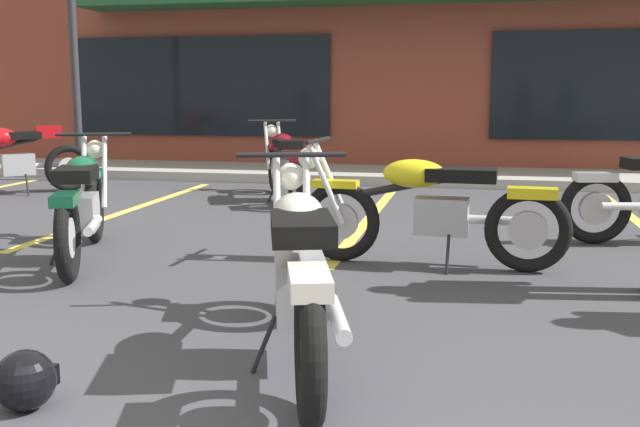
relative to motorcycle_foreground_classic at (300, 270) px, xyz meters
The scene contains 10 objects.
ground_plane 1.01m from the motorcycle_foreground_classic, 105.59° to the left, with size 80.00×80.00×0.00m, color #3D3D42.
sidewalk_kerb 7.89m from the motorcycle_foreground_classic, 91.76° to the left, with size 22.00×1.80×0.14m, color #A8A59E.
brick_storefront_building 11.49m from the motorcycle_foreground_classic, 91.21° to the left, with size 18.24×6.19×3.61m.
painted_stall_lines 4.30m from the motorcycle_foreground_classic, 93.24° to the left, with size 11.23×4.80×0.01m.
motorcycle_foreground_classic is the anchor object (origin of this frame).
motorcycle_silver_naked 2.22m from the motorcycle_foreground_classic, 76.88° to the left, with size 2.11×0.66×0.98m.
motorcycle_blue_standard 2.88m from the motorcycle_foreground_classic, 140.58° to the left, with size 1.07×2.01×0.98m.
motorcycle_green_cafe_racer 7.23m from the motorcycle_foreground_classic, 135.95° to the left, with size 1.72×1.58×0.98m.
motorcycle_orange_scrambler 5.60m from the motorcycle_foreground_classic, 105.34° to the left, with size 1.17×1.96×0.98m.
helmet_on_pavement 1.34m from the motorcycle_foreground_classic, 140.52° to the right, with size 0.26×0.26×0.26m.
Camera 1 is at (1.06, -0.91, 1.33)m, focal length 40.96 mm.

